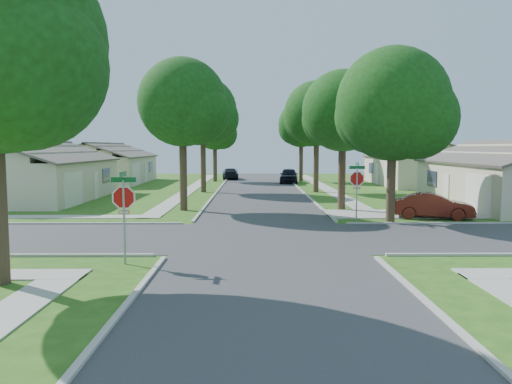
{
  "coord_description": "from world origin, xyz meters",
  "views": [
    {
      "loc": [
        -0.6,
        -20.49,
        3.75
      ],
      "look_at": [
        -0.43,
        3.33,
        1.6
      ],
      "focal_mm": 35.0,
      "sensor_mm": 36.0,
      "label": 1
    }
  ],
  "objects": [
    {
      "name": "sidewalk_ne",
      "position": [
        6.1,
        26.0,
        0.02
      ],
      "size": [
        1.2,
        40.0,
        0.04
      ],
      "primitive_type": "cube",
      "color": "#9E9B91",
      "rests_on": "ground"
    },
    {
      "name": "tree_e_near",
      "position": [
        4.75,
        9.01,
        5.64
      ],
      "size": [
        4.97,
        4.8,
        8.28
      ],
      "color": "#38281C",
      "rests_on": "ground"
    },
    {
      "name": "ground",
      "position": [
        0.0,
        0.0,
        0.0
      ],
      "size": [
        100.0,
        100.0,
        0.0
      ],
      "primitive_type": "plane",
      "color": "#2C5216",
      "rests_on": "ground"
    },
    {
      "name": "house_nw_far",
      "position": [
        -15.99,
        32.0,
        1.52
      ],
      "size": [
        8.42,
        13.6,
        4.23
      ],
      "color": "#BFAF97",
      "rests_on": "ground"
    },
    {
      "name": "house_ne_far",
      "position": [
        15.99,
        29.0,
        1.52
      ],
      "size": [
        8.42,
        13.6,
        4.23
      ],
      "color": "#BFAF97",
      "rests_on": "ground"
    },
    {
      "name": "house_nw_near",
      "position": [
        -15.99,
        15.0,
        1.52
      ],
      "size": [
        8.42,
        13.6,
        4.23
      ],
      "color": "#BFAF97",
      "rests_on": "ground"
    },
    {
      "name": "stop_sign_sw",
      "position": [
        -4.7,
        -4.7,
        2.03
      ],
      "size": [
        1.05,
        0.8,
        2.98
      ],
      "color": "gray",
      "rests_on": "ground"
    },
    {
      "name": "tree_e_far",
      "position": [
        4.75,
        34.01,
        5.98
      ],
      "size": [
        5.17,
        5.0,
        8.72
      ],
      "color": "#38281C",
      "rests_on": "ground"
    },
    {
      "name": "tree_e_mid",
      "position": [
        4.76,
        21.01,
        6.25
      ],
      "size": [
        5.59,
        5.4,
        9.21
      ],
      "color": "#38281C",
      "rests_on": "ground"
    },
    {
      "name": "tree_w_far",
      "position": [
        -4.65,
        34.01,
        5.51
      ],
      "size": [
        4.76,
        4.6,
        8.04
      ],
      "color": "#38281C",
      "rests_on": "ground"
    },
    {
      "name": "stop_sign_ne",
      "position": [
        4.7,
        4.7,
        2.03
      ],
      "size": [
        1.05,
        0.8,
        2.98
      ],
      "color": "gray",
      "rests_on": "ground"
    },
    {
      "name": "sidewalk_nw",
      "position": [
        -6.1,
        26.0,
        0.02
      ],
      "size": [
        1.2,
        40.0,
        0.04
      ],
      "primitive_type": "cube",
      "color": "#9E9B91",
      "rests_on": "ground"
    },
    {
      "name": "tree_ne_corner",
      "position": [
        6.36,
        4.21,
        5.59
      ],
      "size": [
        5.8,
        5.6,
        8.66
      ],
      "color": "#38281C",
      "rests_on": "ground"
    },
    {
      "name": "car_driveway",
      "position": [
        8.92,
        5.5,
        0.67
      ],
      "size": [
        4.29,
        2.46,
        1.34
      ],
      "primitive_type": "imported",
      "rotation": [
        0.0,
        0.0,
        1.3
      ],
      "color": "#5F1C13",
      "rests_on": "ground"
    },
    {
      "name": "tree_w_mid",
      "position": [
        -4.64,
        21.01,
        6.49
      ],
      "size": [
        5.8,
        5.6,
        9.56
      ],
      "color": "#38281C",
      "rests_on": "ground"
    },
    {
      "name": "car_curb_east",
      "position": [
        3.2,
        31.64,
        0.78
      ],
      "size": [
        2.24,
        4.74,
        1.57
      ],
      "primitive_type": "imported",
      "rotation": [
        0.0,
        0.0,
        -0.09
      ],
      "color": "black",
      "rests_on": "ground"
    },
    {
      "name": "car_curb_west",
      "position": [
        -3.2,
        37.64,
        0.65
      ],
      "size": [
        2.12,
        4.57,
        1.29
      ],
      "primitive_type": "imported",
      "rotation": [
        0.0,
        0.0,
        3.21
      ],
      "color": "black",
      "rests_on": "ground"
    },
    {
      "name": "tree_w_near",
      "position": [
        -4.64,
        9.01,
        6.12
      ],
      "size": [
        5.38,
        5.2,
        8.97
      ],
      "color": "#38281C",
      "rests_on": "ground"
    },
    {
      "name": "road_ns",
      "position": [
        0.0,
        0.0,
        0.0
      ],
      "size": [
        7.0,
        100.0,
        0.02
      ],
      "primitive_type": "cube",
      "color": "#333335",
      "rests_on": "ground"
    },
    {
      "name": "driveway",
      "position": [
        7.9,
        7.1,
        0.03
      ],
      "size": [
        8.8,
        3.6,
        0.05
      ],
      "primitive_type": "cube",
      "color": "#9E9B91",
      "rests_on": "ground"
    }
  ]
}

